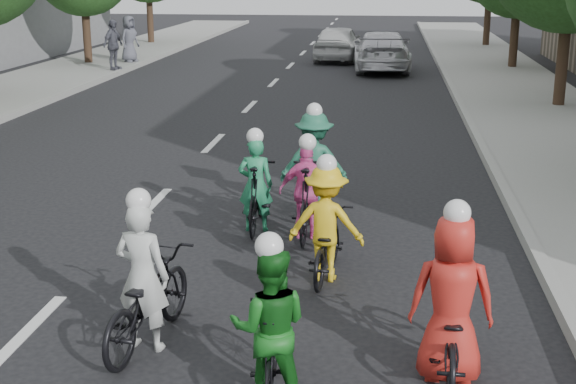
% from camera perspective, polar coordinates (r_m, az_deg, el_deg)
% --- Properties ---
extents(ground, '(120.00, 120.00, 0.00)m').
position_cam_1_polar(ground, '(9.54, -18.16, -9.50)').
color(ground, black).
rests_on(ground, ground).
extents(sidewalk_right, '(4.00, 80.00, 0.15)m').
position_cam_1_polar(sidewalk_right, '(18.63, 19.53, 2.88)').
color(sidewalk_right, gray).
rests_on(sidewalk_right, ground).
extents(curb_right, '(0.18, 80.00, 0.18)m').
position_cam_1_polar(curb_right, '(18.30, 13.56, 3.18)').
color(curb_right, '#999993').
rests_on(curb_right, ground).
extents(cyclist_0, '(0.79, 1.58, 1.69)m').
position_cam_1_polar(cyclist_0, '(7.51, -1.25, -10.41)').
color(cyclist_0, black).
rests_on(cyclist_0, ground).
extents(cyclist_1, '(0.85, 1.89, 1.60)m').
position_cam_1_polar(cyclist_1, '(11.99, 1.41, -0.34)').
color(cyclist_1, black).
rests_on(cyclist_1, ground).
extents(cyclist_2, '(1.14, 1.56, 1.84)m').
position_cam_1_polar(cyclist_2, '(13.11, 1.86, 1.55)').
color(cyclist_2, black).
rests_on(cyclist_2, ground).
extents(cyclist_3, '(0.85, 1.73, 1.85)m').
position_cam_1_polar(cyclist_3, '(8.09, 11.48, -8.65)').
color(cyclist_3, black).
rests_on(cyclist_3, ground).
extents(cyclist_4, '(0.57, 1.78, 1.61)m').
position_cam_1_polar(cyclist_4, '(12.33, -2.26, -0.03)').
color(cyclist_4, black).
rests_on(cyclist_4, ground).
extents(cyclist_5, '(0.99, 2.00, 1.77)m').
position_cam_1_polar(cyclist_5, '(8.73, -10.09, -7.14)').
color(cyclist_5, black).
rests_on(cyclist_5, ground).
extents(cyclist_6, '(1.04, 1.68, 1.67)m').
position_cam_1_polar(cyclist_6, '(10.39, 2.72, -2.95)').
color(cyclist_6, black).
rests_on(cyclist_6, ground).
extents(follow_car_lead, '(2.34, 5.30, 1.51)m').
position_cam_1_polar(follow_car_lead, '(31.84, 6.68, 9.93)').
color(follow_car_lead, silver).
rests_on(follow_car_lead, ground).
extents(follow_car_trail, '(2.05, 4.54, 1.51)m').
position_cam_1_polar(follow_car_trail, '(35.13, 3.59, 10.55)').
color(follow_car_trail, silver).
rests_on(follow_car_trail, ground).
extents(spectator_1, '(0.77, 1.18, 1.87)m').
position_cam_1_polar(spectator_1, '(31.24, -12.33, 10.18)').
color(spectator_1, '#535461').
rests_on(spectator_1, sidewalk_left).
extents(spectator_2, '(0.90, 1.07, 1.85)m').
position_cam_1_polar(spectator_2, '(33.86, -11.22, 10.63)').
color(spectator_2, '#545562').
rests_on(spectator_2, sidewalk_left).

